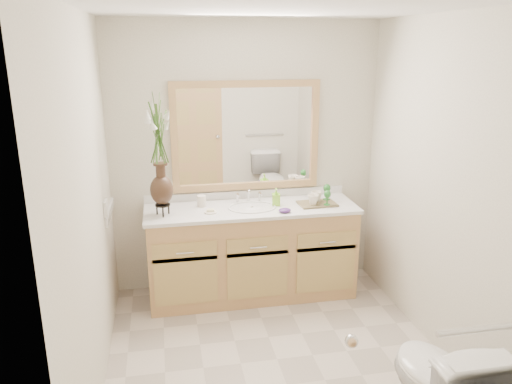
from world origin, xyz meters
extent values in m
plane|color=beige|center=(0.00, 0.00, 0.00)|extent=(2.60, 2.60, 0.00)
cube|color=white|center=(0.00, 0.00, 2.40)|extent=(2.40, 2.60, 0.02)
cube|color=silver|center=(0.00, 1.30, 1.20)|extent=(2.40, 0.02, 2.40)
cube|color=silver|center=(0.00, -1.30, 1.20)|extent=(2.40, 0.02, 2.40)
cube|color=silver|center=(-1.20, 0.00, 1.20)|extent=(0.02, 2.60, 2.40)
cube|color=silver|center=(1.20, 0.00, 1.20)|extent=(0.02, 2.60, 2.40)
cube|color=tan|center=(0.00, 1.01, 0.40)|extent=(1.80, 0.55, 0.80)
cube|color=white|center=(0.00, 1.01, 0.82)|extent=(1.84, 0.57, 0.03)
ellipsoid|color=white|center=(0.00, 0.99, 0.78)|extent=(0.38, 0.30, 0.12)
cylinder|color=silver|center=(0.00, 1.17, 0.89)|extent=(0.02, 0.02, 0.11)
cylinder|color=silver|center=(-0.10, 1.17, 0.87)|extent=(0.02, 0.02, 0.08)
cylinder|color=silver|center=(0.10, 1.17, 0.87)|extent=(0.02, 0.02, 0.08)
cube|color=white|center=(0.00, 1.28, 1.41)|extent=(1.20, 0.01, 0.85)
cube|color=tan|center=(0.00, 1.28, 1.86)|extent=(1.32, 0.04, 0.06)
cube|color=tan|center=(0.00, 1.28, 0.95)|extent=(1.32, 0.04, 0.06)
cube|color=tan|center=(-0.63, 1.28, 1.41)|extent=(0.06, 0.04, 0.85)
cube|color=tan|center=(0.63, 1.28, 1.41)|extent=(0.06, 0.04, 0.85)
cube|color=white|center=(-1.19, 0.76, 0.98)|extent=(0.02, 0.12, 0.12)
cube|color=tan|center=(-0.30, -1.29, 1.00)|extent=(0.80, 0.03, 2.00)
cylinder|color=silver|center=(0.70, -1.27, 0.95)|extent=(0.55, 0.03, 0.03)
cylinder|color=black|center=(-0.76, 0.95, 0.92)|extent=(0.12, 0.12, 0.01)
ellipsoid|color=#302415|center=(-0.76, 0.95, 1.05)|extent=(0.19, 0.19, 0.24)
cylinder|color=#302415|center=(-0.76, 0.95, 1.20)|extent=(0.08, 0.08, 0.11)
cylinder|color=#4C7A33|center=(-0.76, 0.95, 1.49)|extent=(0.07, 0.07, 0.44)
cylinder|color=white|center=(-0.42, 1.12, 0.88)|extent=(0.08, 0.08, 0.10)
cylinder|color=white|center=(-0.37, 0.93, 0.84)|extent=(0.10, 0.10, 0.01)
cube|color=beige|center=(-0.37, 0.93, 0.85)|extent=(0.06, 0.04, 0.02)
imported|color=#8EDE34|center=(0.22, 1.03, 0.90)|extent=(0.07, 0.07, 0.14)
ellipsoid|color=#4D2674|center=(0.25, 0.82, 0.85)|extent=(0.13, 0.11, 0.04)
cube|color=brown|center=(0.58, 0.98, 0.84)|extent=(0.34, 0.23, 0.02)
imported|color=white|center=(0.53, 0.94, 0.89)|extent=(0.10, 0.10, 0.10)
imported|color=white|center=(0.58, 1.02, 0.90)|extent=(0.12, 0.12, 0.10)
cylinder|color=#267429|center=(0.65, 0.90, 0.85)|extent=(0.06, 0.06, 0.01)
cylinder|color=#267429|center=(0.65, 0.90, 0.89)|extent=(0.01, 0.01, 0.08)
ellipsoid|color=#267429|center=(0.65, 0.90, 0.94)|extent=(0.06, 0.06, 0.07)
cylinder|color=#267429|center=(0.69, 1.05, 0.85)|extent=(0.06, 0.06, 0.01)
cylinder|color=#267429|center=(0.69, 1.05, 0.89)|extent=(0.01, 0.01, 0.09)
ellipsoid|color=#267429|center=(0.69, 1.05, 0.95)|extent=(0.06, 0.06, 0.08)
camera|label=1|loc=(-0.74, -3.03, 2.20)|focal=35.00mm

